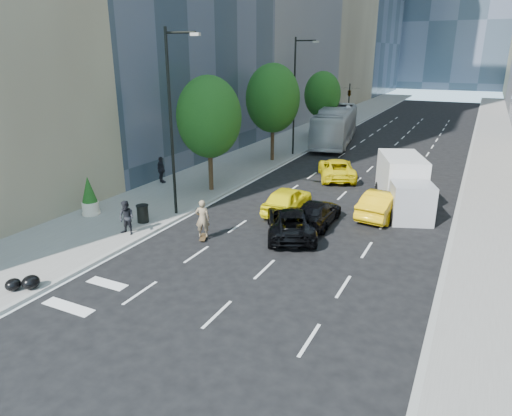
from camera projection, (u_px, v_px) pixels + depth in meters
The scene contains 23 objects.
ground at pixel (244, 265), 20.16m from camera, with size 160.00×160.00×0.00m, color black.
sidewalk_left at pixel (299, 138), 49.37m from camera, with size 6.00×120.00×0.15m, color slate.
sidewalk_right at pixel (494, 155), 41.44m from camera, with size 4.00×120.00×0.15m, color slate.
lamp_near at pixel (173, 114), 24.32m from camera, with size 2.13×0.22×10.00m.
lamp_far at pixel (296, 90), 39.61m from camera, with size 2.13×0.22×10.00m.
tree_near at pixel (209, 117), 29.21m from camera, with size 4.20×4.20×7.46m.
tree_mid at pixel (273, 98), 37.59m from camera, with size 4.50×4.50×7.99m.
tree_far at pixel (322, 95), 48.85m from camera, with size 3.90×3.90×6.92m.
traffic_signal at pixel (349, 93), 55.44m from camera, with size 2.48×0.53×5.20m.
skateboarder at pixel (203, 221), 22.62m from camera, with size 0.71×0.46×1.94m, color #806C50.
black_sedan_lincoln at pixel (291, 222), 23.29m from camera, with size 2.35×5.09×1.41m, color black.
black_sedan_mercedes at pixel (316, 213), 24.69m from camera, with size 1.86×4.59×1.33m, color black.
taxi_a at pixel (287, 200), 26.59m from camera, with size 1.81×4.49×1.53m, color #FFEB0D.
taxi_b at pixel (384, 203), 25.87m from camera, with size 1.65×4.74×1.56m, color #DEA60B.
taxi_c at pixel (337, 169), 33.80m from camera, with size 2.43×5.28×1.47m, color yellow.
taxi_d at pixel (412, 164), 35.30m from camera, with size 2.01×4.94×1.43m, color orange.
city_bus at pixel (335, 126), 46.45m from camera, with size 3.09×13.21×3.68m, color silver.
box_truck at pixel (403, 184), 27.00m from camera, with size 4.33×6.73×3.03m.
pedestrian_a at pixel (127, 218), 22.89m from camera, with size 0.85×0.67×1.76m, color black.
pedestrian_b at pixel (161, 170), 32.03m from camera, with size 1.10×0.46×1.87m, color black.
trash_can at pixel (143, 214), 24.69m from camera, with size 0.62×0.62×0.93m, color black.
planter_shrub at pixel (89, 196), 25.70m from camera, with size 0.93×0.93×2.23m.
garbage_bags at pixel (24, 283), 17.70m from camera, with size 1.10×1.06×0.54m.
Camera 1 is at (8.53, -16.16, 8.90)m, focal length 32.00 mm.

